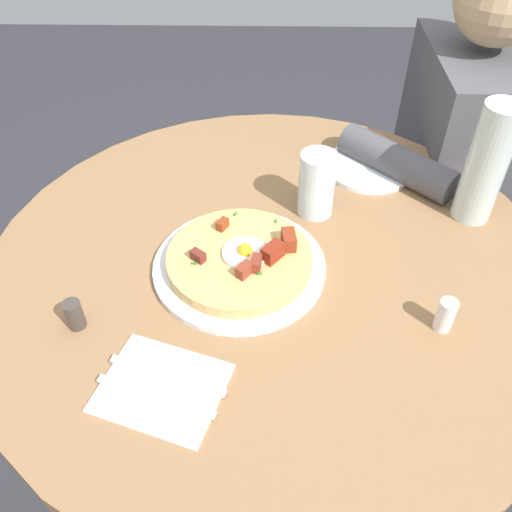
{
  "coord_description": "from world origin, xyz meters",
  "views": [
    {
      "loc": [
        -0.69,
        0.02,
        1.42
      ],
      "look_at": [
        -0.01,
        0.03,
        0.77
      ],
      "focal_mm": 38.3,
      "sensor_mm": 36.0,
      "label": 1
    }
  ],
  "objects_px": {
    "person_seated": "(439,208)",
    "dining_table": "(270,324)",
    "pepper_shaker": "(74,315)",
    "pizza_plate": "(240,266)",
    "fork": "(167,376)",
    "bread_plate": "(368,167)",
    "salt_shaker": "(445,315)",
    "knife": "(156,397)",
    "breakfast_pizza": "(241,259)",
    "water_bottle": "(487,164)",
    "water_glass": "(317,184)"
  },
  "relations": [
    {
      "from": "salt_shaker",
      "to": "pepper_shaker",
      "type": "relative_size",
      "value": 1.13
    },
    {
      "from": "pizza_plate",
      "to": "breakfast_pizza",
      "type": "relative_size",
      "value": 1.2
    },
    {
      "from": "water_bottle",
      "to": "person_seated",
      "type": "bearing_deg",
      "value": -12.51
    },
    {
      "from": "water_glass",
      "to": "pizza_plate",
      "type": "bearing_deg",
      "value": 139.31
    },
    {
      "from": "breakfast_pizza",
      "to": "water_glass",
      "type": "xyz_separation_m",
      "value": [
        0.16,
        -0.14,
        0.04
      ]
    },
    {
      "from": "fork",
      "to": "pepper_shaker",
      "type": "xyz_separation_m",
      "value": [
        0.09,
        0.15,
        0.02
      ]
    },
    {
      "from": "water_bottle",
      "to": "pepper_shaker",
      "type": "distance_m",
      "value": 0.75
    },
    {
      "from": "bread_plate",
      "to": "pepper_shaker",
      "type": "height_order",
      "value": "pepper_shaker"
    },
    {
      "from": "pizza_plate",
      "to": "fork",
      "type": "bearing_deg",
      "value": 156.99
    },
    {
      "from": "breakfast_pizza",
      "to": "pepper_shaker",
      "type": "xyz_separation_m",
      "value": [
        -0.13,
        0.25,
        0.0
      ]
    },
    {
      "from": "fork",
      "to": "pizza_plate",
      "type": "bearing_deg",
      "value": -94.65
    },
    {
      "from": "salt_shaker",
      "to": "pepper_shaker",
      "type": "xyz_separation_m",
      "value": [
        -0.01,
        0.57,
        -0.0
      ]
    },
    {
      "from": "dining_table",
      "to": "pepper_shaker",
      "type": "relative_size",
      "value": 19.81
    },
    {
      "from": "pizza_plate",
      "to": "water_bottle",
      "type": "xyz_separation_m",
      "value": [
        0.16,
        -0.44,
        0.11
      ]
    },
    {
      "from": "dining_table",
      "to": "bread_plate",
      "type": "height_order",
      "value": "bread_plate"
    },
    {
      "from": "bread_plate",
      "to": "salt_shaker",
      "type": "distance_m",
      "value": 0.43
    },
    {
      "from": "bread_plate",
      "to": "salt_shaker",
      "type": "bearing_deg",
      "value": -172.12
    },
    {
      "from": "person_seated",
      "to": "pepper_shaker",
      "type": "bearing_deg",
      "value": 128.84
    },
    {
      "from": "knife",
      "to": "fork",
      "type": "bearing_deg",
      "value": -90.0
    },
    {
      "from": "knife",
      "to": "salt_shaker",
      "type": "xyz_separation_m",
      "value": [
        0.14,
        -0.43,
        0.02
      ]
    },
    {
      "from": "knife",
      "to": "water_bottle",
      "type": "height_order",
      "value": "water_bottle"
    },
    {
      "from": "dining_table",
      "to": "water_glass",
      "type": "relative_size",
      "value": 7.93
    },
    {
      "from": "knife",
      "to": "water_glass",
      "type": "distance_m",
      "value": 0.49
    },
    {
      "from": "bread_plate",
      "to": "water_bottle",
      "type": "distance_m",
      "value": 0.26
    },
    {
      "from": "person_seated",
      "to": "knife",
      "type": "height_order",
      "value": "person_seated"
    },
    {
      "from": "water_glass",
      "to": "salt_shaker",
      "type": "xyz_separation_m",
      "value": [
        -0.28,
        -0.18,
        -0.03
      ]
    },
    {
      "from": "water_glass",
      "to": "water_bottle",
      "type": "xyz_separation_m",
      "value": [
        -0.01,
        -0.3,
        0.05
      ]
    },
    {
      "from": "person_seated",
      "to": "dining_table",
      "type": "bearing_deg",
      "value": 135.32
    },
    {
      "from": "bread_plate",
      "to": "salt_shaker",
      "type": "relative_size",
      "value": 3.2
    },
    {
      "from": "person_seated",
      "to": "knife",
      "type": "xyz_separation_m",
      "value": [
        -0.74,
        0.61,
        0.25
      ]
    },
    {
      "from": "breakfast_pizza",
      "to": "water_bottle",
      "type": "distance_m",
      "value": 0.47
    },
    {
      "from": "fork",
      "to": "water_glass",
      "type": "distance_m",
      "value": 0.45
    },
    {
      "from": "pepper_shaker",
      "to": "bread_plate",
      "type": "bearing_deg",
      "value": -49.62
    },
    {
      "from": "person_seated",
      "to": "fork",
      "type": "distance_m",
      "value": 0.96
    },
    {
      "from": "dining_table",
      "to": "fork",
      "type": "xyz_separation_m",
      "value": [
        -0.25,
        0.15,
        0.19
      ]
    },
    {
      "from": "dining_table",
      "to": "water_bottle",
      "type": "distance_m",
      "value": 0.5
    },
    {
      "from": "pizza_plate",
      "to": "water_glass",
      "type": "xyz_separation_m",
      "value": [
        0.16,
        -0.14,
        0.06
      ]
    },
    {
      "from": "person_seated",
      "to": "bread_plate",
      "type": "bearing_deg",
      "value": 125.44
    },
    {
      "from": "person_seated",
      "to": "breakfast_pizza",
      "type": "relative_size",
      "value": 4.58
    },
    {
      "from": "fork",
      "to": "water_bottle",
      "type": "distance_m",
      "value": 0.66
    },
    {
      "from": "person_seated",
      "to": "breakfast_pizza",
      "type": "distance_m",
      "value": 0.75
    },
    {
      "from": "water_glass",
      "to": "water_bottle",
      "type": "bearing_deg",
      "value": -90.97
    },
    {
      "from": "salt_shaker",
      "to": "person_seated",
      "type": "bearing_deg",
      "value": -17.34
    },
    {
      "from": "bread_plate",
      "to": "knife",
      "type": "bearing_deg",
      "value": 146.85
    },
    {
      "from": "fork",
      "to": "dining_table",
      "type": "bearing_deg",
      "value": -103.12
    },
    {
      "from": "pizza_plate",
      "to": "fork",
      "type": "xyz_separation_m",
      "value": [
        -0.22,
        0.09,
        0.0
      ]
    },
    {
      "from": "person_seated",
      "to": "salt_shaker",
      "type": "height_order",
      "value": "person_seated"
    },
    {
      "from": "breakfast_pizza",
      "to": "water_glass",
      "type": "distance_m",
      "value": 0.21
    },
    {
      "from": "fork",
      "to": "water_bottle",
      "type": "relative_size",
      "value": 0.78
    },
    {
      "from": "bread_plate",
      "to": "pepper_shaker",
      "type": "xyz_separation_m",
      "value": [
        -0.43,
        0.51,
        0.02
      ]
    }
  ]
}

